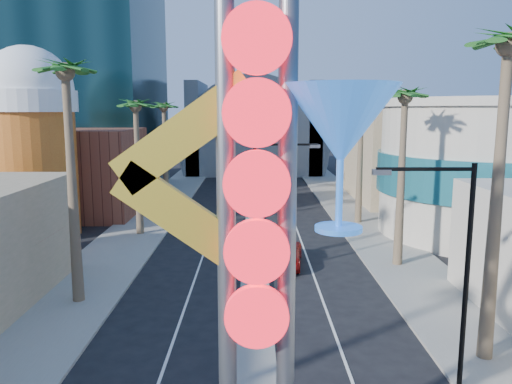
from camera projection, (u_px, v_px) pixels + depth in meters
The scene contains 19 objects.
sidewalk_west at pixel (147, 220), 44.20m from camera, with size 5.00×100.00×0.15m, color gray.
sidewalk_east at pixel (361, 220), 44.29m from camera, with size 5.00×100.00×0.15m, color gray.
median at pixel (254, 213), 47.21m from camera, with size 1.60×84.00×0.15m, color gray.
brick_filler_west at pixel (83, 172), 46.50m from camera, with size 10.00×10.00×8.00m, color brown.
filler_east at pixel (396, 153), 56.35m from camera, with size 10.00×20.00×10.00m, color #9D8B65.
beer_mug at pixel (32, 135), 37.97m from camera, with size 7.00×7.00×14.50m.
turquoise_building at pixel (487, 169), 38.56m from camera, with size 16.60×16.60×10.60m.
canopy at pixel (254, 144), 80.07m from camera, with size 22.00×16.00×22.00m.
neon_sign at pixel (292, 216), 11.46m from camera, with size 6.53×2.60×12.55m.
streetlight_0 at pixel (264, 195), 28.67m from camera, with size 3.79×0.25×8.00m.
streetlight_1 at pixel (249, 157), 52.35m from camera, with size 3.79×0.25×8.00m.
streetlight_2 at pixel (454, 256), 16.86m from camera, with size 3.45×0.25×8.00m.
palm_1 at pixel (66, 87), 23.72m from camera, with size 2.40×2.40×12.70m.
palm_2 at pixel (136, 113), 37.75m from camera, with size 2.40×2.40×11.20m.
palm_3 at pixel (164, 113), 49.59m from camera, with size 2.40×2.40×11.20m.
palm_5 at pixel (507, 66), 17.81m from camera, with size 2.40×2.40×13.20m.
palm_6 at pixel (405, 107), 29.87m from camera, with size 2.40×2.40×11.70m.
palm_7 at pixel (362, 97), 41.56m from camera, with size 2.40×2.40×12.70m.
red_pickup at pixel (282, 255), 31.41m from camera, with size 2.33×5.06×1.41m, color #A10E0C.
Camera 1 is at (-0.07, -8.26, 9.70)m, focal length 35.00 mm.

